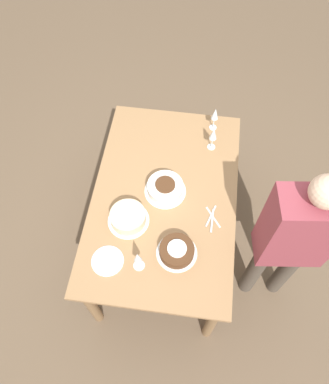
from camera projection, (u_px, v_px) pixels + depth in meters
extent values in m
plane|color=brown|center=(164.00, 241.00, 3.18)|extent=(12.00, 12.00, 0.00)
cube|color=#9E754C|center=(164.00, 197.00, 2.54)|extent=(1.53, 0.97, 0.03)
cylinder|color=brown|center=(212.00, 321.00, 2.49)|extent=(0.07, 0.07, 0.73)
cylinder|color=brown|center=(223.00, 156.00, 3.19)|extent=(0.07, 0.07, 0.73)
cylinder|color=brown|center=(91.00, 305.00, 2.55)|extent=(0.07, 0.07, 0.73)
cylinder|color=brown|center=(128.00, 145.00, 3.25)|extent=(0.07, 0.07, 0.73)
cylinder|color=white|center=(165.00, 191.00, 2.55)|extent=(0.28, 0.28, 0.01)
cylinder|color=white|center=(165.00, 188.00, 2.51)|extent=(0.24, 0.24, 0.07)
cylinder|color=#4C2D19|center=(165.00, 184.00, 2.47)|extent=(0.13, 0.13, 0.01)
cylinder|color=white|center=(177.00, 253.00, 2.32)|extent=(0.26, 0.26, 0.01)
cylinder|color=#4C2D19|center=(177.00, 251.00, 2.29)|extent=(0.22, 0.22, 0.06)
cylinder|color=white|center=(177.00, 248.00, 2.25)|extent=(0.12, 0.12, 0.01)
cylinder|color=white|center=(129.00, 220.00, 2.43)|extent=(0.27, 0.27, 0.01)
cylinder|color=beige|center=(128.00, 217.00, 2.39)|extent=(0.23, 0.23, 0.08)
cylinder|color=silver|center=(213.00, 127.00, 2.83)|extent=(0.06, 0.06, 0.00)
cylinder|color=silver|center=(214.00, 123.00, 2.79)|extent=(0.01, 0.01, 0.10)
cone|color=silver|center=(215.00, 114.00, 2.70)|extent=(0.05, 0.05, 0.10)
cylinder|color=silver|center=(211.00, 147.00, 2.74)|extent=(0.06, 0.06, 0.00)
cylinder|color=silver|center=(212.00, 142.00, 2.69)|extent=(0.01, 0.01, 0.10)
cone|color=silver|center=(214.00, 133.00, 2.61)|extent=(0.05, 0.05, 0.10)
cylinder|color=silver|center=(139.00, 265.00, 2.28)|extent=(0.07, 0.07, 0.00)
cylinder|color=silver|center=(139.00, 263.00, 2.23)|extent=(0.01, 0.01, 0.09)
cone|color=silver|center=(138.00, 257.00, 2.16)|extent=(0.05, 0.05, 0.09)
cylinder|color=silver|center=(108.00, 261.00, 2.29)|extent=(0.20, 0.20, 0.01)
cube|color=silver|center=(213.00, 217.00, 2.44)|extent=(0.14, 0.11, 0.00)
cube|color=silver|center=(211.00, 216.00, 2.45)|extent=(0.17, 0.06, 0.00)
cube|color=silver|center=(212.00, 221.00, 2.43)|extent=(0.17, 0.02, 0.00)
cylinder|color=#4C4238|center=(286.00, 270.00, 2.66)|extent=(0.11, 0.11, 0.75)
cylinder|color=#4C4238|center=(255.00, 269.00, 2.67)|extent=(0.11, 0.11, 0.75)
cube|color=brown|center=(300.00, 228.00, 2.07)|extent=(0.27, 0.42, 0.63)
sphere|color=#DBB293|center=(327.00, 192.00, 1.73)|extent=(0.17, 0.17, 0.17)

